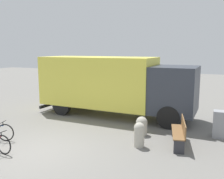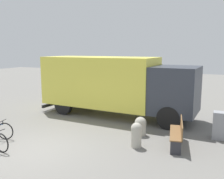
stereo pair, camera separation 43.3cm
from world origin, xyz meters
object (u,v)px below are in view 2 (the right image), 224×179
object	(u,v)px
delivery_truck	(115,83)
utility_box	(221,126)
bollard_near_bench	(136,134)
bollard_far_bench	(140,126)
park_bench	(178,132)

from	to	relation	value
delivery_truck	utility_box	distance (m)	5.36
bollard_near_bench	bollard_far_bench	world-z (taller)	bollard_near_bench
park_bench	bollard_far_bench	xyz separation A→B (m)	(-1.53, 0.49, -0.12)
utility_box	bollard_far_bench	bearing A→B (deg)	-163.72
delivery_truck	bollard_near_bench	size ratio (longest dim) A/B	9.21
utility_box	bollard_near_bench	bearing A→B (deg)	-142.08
bollard_near_bench	bollard_far_bench	distance (m)	1.24
delivery_truck	bollard_far_bench	world-z (taller)	delivery_truck
bollard_near_bench	delivery_truck	bearing A→B (deg)	124.14
delivery_truck	utility_box	bearing A→B (deg)	-14.03
bollard_near_bench	utility_box	xyz separation A→B (m)	(2.63, 2.05, 0.05)
delivery_truck	bollard_far_bench	distance (m)	3.41
park_bench	utility_box	size ratio (longest dim) A/B	1.72
delivery_truck	utility_box	xyz separation A→B (m)	(5.03, -1.48, -1.14)
bollard_near_bench	bollard_far_bench	bearing A→B (deg)	101.56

